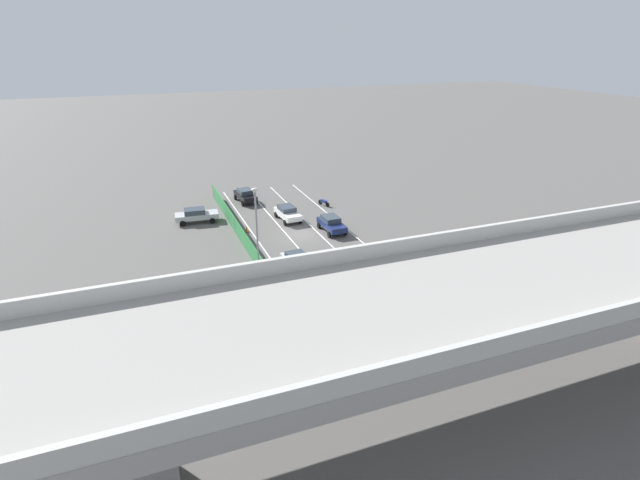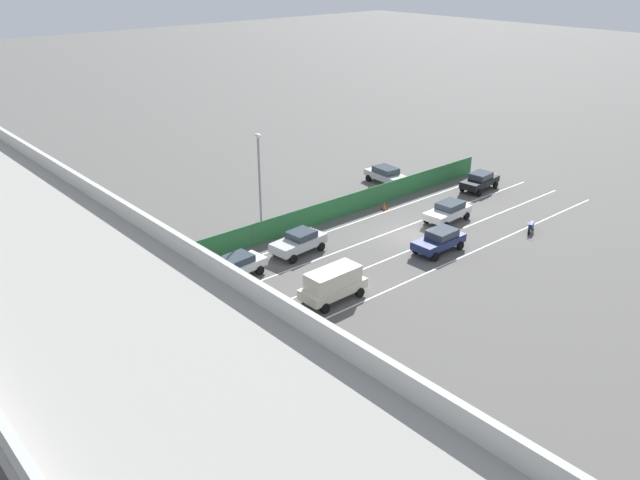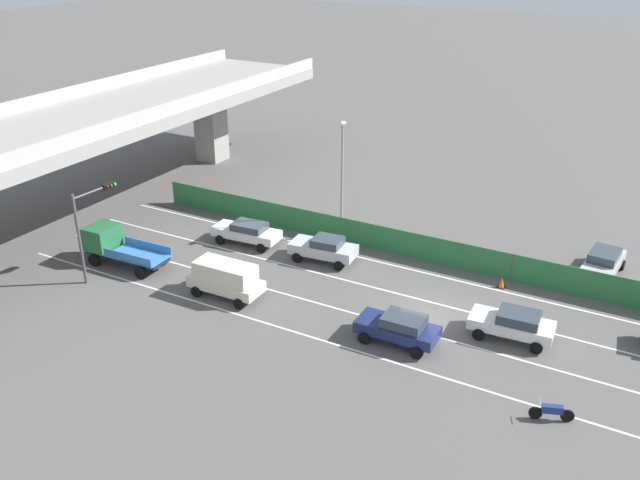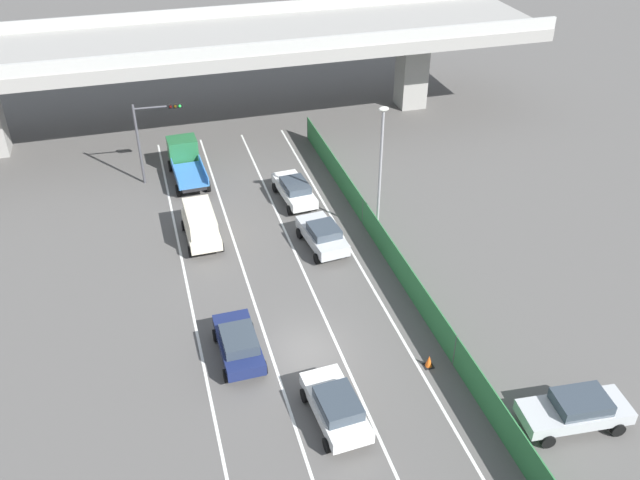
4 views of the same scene
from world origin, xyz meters
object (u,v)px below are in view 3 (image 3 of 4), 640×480
parked_wagon_silver (603,262)px  traffic_cone (502,283)px  flatbed_truck_blue (115,245)px  traffic_light (91,216)px  street_lamp (342,170)px  car_hatchback_white (247,232)px  car_sedan_navy (399,327)px  car_van_cream (226,277)px  car_sedan_white (513,323)px  car_sedan_silver (324,248)px  motorcycle (552,411)px

parked_wagon_silver → traffic_cone: parked_wagon_silver is taller
flatbed_truck_blue → traffic_light: traffic_light is taller
parked_wagon_silver → street_lamp: bearing=99.7°
street_lamp → car_hatchback_white: bearing=127.2°
car_sedan_navy → parked_wagon_silver: (13.03, -8.06, -0.01)m
car_van_cream → parked_wagon_silver: (13.34, -18.81, -0.30)m
car_sedan_white → street_lamp: bearing=63.2°
car_sedan_silver → car_van_cream: car_van_cream is taller
car_sedan_navy → traffic_light: bearing=96.3°
car_sedan_navy → flatbed_truck_blue: (-0.20, 19.54, 0.32)m
car_sedan_silver → traffic_light: 14.39m
car_van_cream → motorcycle: car_van_cream is taller
flatbed_truck_blue → traffic_cone: 24.25m
car_sedan_navy → motorcycle: (-2.41, -8.26, -0.45)m
car_sedan_white → traffic_cone: size_ratio=6.78×
motorcycle → traffic_light: 27.57m
flatbed_truck_blue → car_sedan_silver: bearing=-60.0°
car_sedan_navy → street_lamp: street_lamp is taller
car_sedan_silver → car_sedan_white: (-3.20, -13.01, -0.01)m
car_sedan_silver → traffic_cone: size_ratio=6.80×
parked_wagon_silver → street_lamp: (-2.85, 16.67, 4.04)m
car_hatchback_white → parked_wagon_silver: 22.87m
car_sedan_white → motorcycle: bearing=-150.6°
car_sedan_white → street_lamp: street_lamp is taller
car_sedan_silver → flatbed_truck_blue: size_ratio=0.79×
motorcycle → car_sedan_silver: bearing=61.3°
car_hatchback_white → street_lamp: (3.93, -5.17, 4.06)m
car_sedan_white → flatbed_truck_blue: flatbed_truck_blue is taller
car_sedan_navy → motorcycle: car_sedan_navy is taller
flatbed_truck_blue → car_sedan_white: bearing=-81.9°
car_sedan_navy → street_lamp: 13.93m
car_sedan_silver → motorcycle: car_sedan_silver is taller
car_hatchback_white → car_sedan_silver: bearing=-87.8°
car_sedan_navy → traffic_light: size_ratio=0.74×
car_sedan_silver → flatbed_truck_blue: 13.37m
car_van_cream → car_sedan_white: bearing=-77.2°
car_sedan_silver → car_van_cream: bearing=157.6°
flatbed_truck_blue → traffic_light: size_ratio=0.97×
car_van_cream → car_sedan_white: (3.59, -15.81, -0.30)m
car_sedan_white → street_lamp: (6.89, 13.67, 4.04)m
car_van_cream → traffic_cone: (8.81, -13.83, -0.89)m
car_sedan_silver → street_lamp: size_ratio=0.54×
motorcycle → parked_wagon_silver: bearing=0.8°
car_van_cream → car_sedan_navy: (0.31, -10.75, -0.28)m
traffic_cone → flatbed_truck_blue: bearing=111.0°
traffic_light → traffic_cone: traffic_light is taller
flatbed_truck_blue → traffic_light: bearing=-166.3°
flatbed_truck_blue → motorcycle: 27.90m
car_van_cream → traffic_light: traffic_light is taller
street_lamp → parked_wagon_silver: bearing=-80.3°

